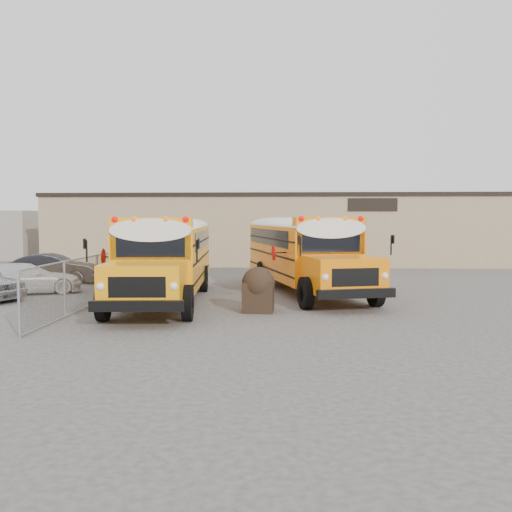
# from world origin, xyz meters

# --- Properties ---
(ground) EXTENTS (120.00, 120.00, 0.00)m
(ground) POSITION_xyz_m (0.00, 0.00, 0.00)
(ground) COLOR #43403E
(ground) RESTS_ON ground
(warehouse) EXTENTS (30.20, 10.20, 4.67)m
(warehouse) POSITION_xyz_m (-0.00, 19.99, 2.37)
(warehouse) COLOR tan
(warehouse) RESTS_ON ground
(chainlink_fence) EXTENTS (0.07, 18.07, 1.81)m
(chainlink_fence) POSITION_xyz_m (-6.00, 3.00, 0.90)
(chainlink_fence) COLOR #909398
(chainlink_fence) RESTS_ON ground
(school_bus_left) EXTENTS (3.60, 11.12, 3.20)m
(school_bus_left) POSITION_xyz_m (-4.27, 7.75, 1.85)
(school_bus_left) COLOR #FF9B0C
(school_bus_left) RESTS_ON ground
(school_bus_right) EXTENTS (5.52, 11.30, 3.22)m
(school_bus_right) POSITION_xyz_m (-0.20, 10.35, 1.86)
(school_bus_right) COLOR orange
(school_bus_right) RESTS_ON ground
(tarp_bundle) EXTENTS (1.11, 1.11, 1.51)m
(tarp_bundle) POSITION_xyz_m (-0.01, -1.45, 0.77)
(tarp_bundle) COLOR black
(tarp_bundle) RESTS_ON ground
(car_white) EXTENTS (4.71, 3.55, 1.27)m
(car_white) POSITION_xyz_m (-9.83, 2.39, 0.64)
(car_white) COLOR silver
(car_white) RESTS_ON ground
(car_dark) EXTENTS (4.48, 2.18, 1.41)m
(car_dark) POSITION_xyz_m (-10.27, 6.00, 0.71)
(car_dark) COLOR black
(car_dark) RESTS_ON ground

